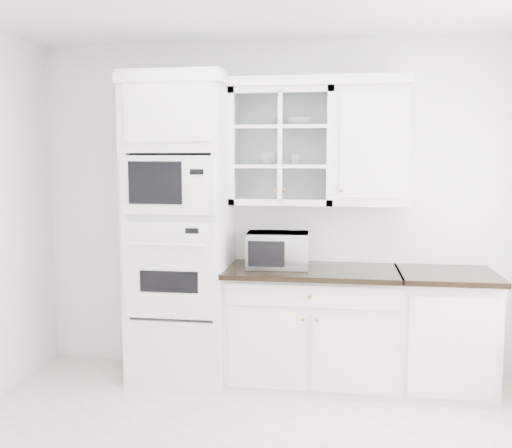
# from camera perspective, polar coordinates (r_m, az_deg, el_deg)

# --- Properties ---
(room_shell) EXTENTS (4.00, 3.50, 2.70)m
(room_shell) POSITION_cam_1_polar(r_m,az_deg,el_deg) (3.36, 0.18, 6.92)
(room_shell) COLOR white
(room_shell) RESTS_ON ground
(oven_column) EXTENTS (0.76, 0.68, 2.40)m
(oven_column) POSITION_cam_1_polar(r_m,az_deg,el_deg) (4.52, -7.51, -0.61)
(oven_column) COLOR white
(oven_column) RESTS_ON ground
(base_cabinet_run) EXTENTS (1.32, 0.67, 0.92)m
(base_cabinet_run) POSITION_cam_1_polar(r_m,az_deg,el_deg) (4.54, 5.56, -10.07)
(base_cabinet_run) COLOR white
(base_cabinet_run) RESTS_ON ground
(extra_base_cabinet) EXTENTS (0.72, 0.67, 0.92)m
(extra_base_cabinet) POSITION_cam_1_polar(r_m,az_deg,el_deg) (4.61, 18.29, -10.12)
(extra_base_cabinet) COLOR white
(extra_base_cabinet) RESTS_ON ground
(upper_cabinet_glass) EXTENTS (0.80, 0.33, 0.90)m
(upper_cabinet_glass) POSITION_cam_1_polar(r_m,az_deg,el_deg) (4.50, 2.63, 7.71)
(upper_cabinet_glass) COLOR white
(upper_cabinet_glass) RESTS_ON room_shell
(upper_cabinet_solid) EXTENTS (0.55, 0.33, 0.90)m
(upper_cabinet_solid) POSITION_cam_1_polar(r_m,az_deg,el_deg) (4.49, 11.32, 7.60)
(upper_cabinet_solid) COLOR white
(upper_cabinet_solid) RESTS_ON room_shell
(crown_molding) EXTENTS (2.14, 0.38, 0.07)m
(crown_molding) POSITION_cam_1_polar(r_m,az_deg,el_deg) (4.53, 1.27, 13.87)
(crown_molding) COLOR white
(crown_molding) RESTS_ON room_shell
(countertop_microwave) EXTENTS (0.49, 0.41, 0.27)m
(countertop_microwave) POSITION_cam_1_polar(r_m,az_deg,el_deg) (4.42, 2.19, -2.58)
(countertop_microwave) COLOR white
(countertop_microwave) RESTS_ON base_cabinet_run
(bowl_a) EXTENTS (0.24, 0.24, 0.05)m
(bowl_a) POSITION_cam_1_polar(r_m,az_deg,el_deg) (4.54, 0.98, 10.07)
(bowl_a) COLOR white
(bowl_a) RESTS_ON upper_cabinet_glass
(bowl_b) EXTENTS (0.21, 0.21, 0.06)m
(bowl_b) POSITION_cam_1_polar(r_m,az_deg,el_deg) (4.49, 4.34, 10.14)
(bowl_b) COLOR white
(bowl_b) RESTS_ON upper_cabinet_glass
(cup_a) EXTENTS (0.14, 0.14, 0.10)m
(cup_a) POSITION_cam_1_polar(r_m,az_deg,el_deg) (4.53, 1.23, 6.56)
(cup_a) COLOR white
(cup_a) RESTS_ON upper_cabinet_glass
(cup_b) EXTENTS (0.11, 0.11, 0.09)m
(cup_b) POSITION_cam_1_polar(r_m,az_deg,el_deg) (4.49, 3.88, 6.47)
(cup_b) COLOR white
(cup_b) RESTS_ON upper_cabinet_glass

